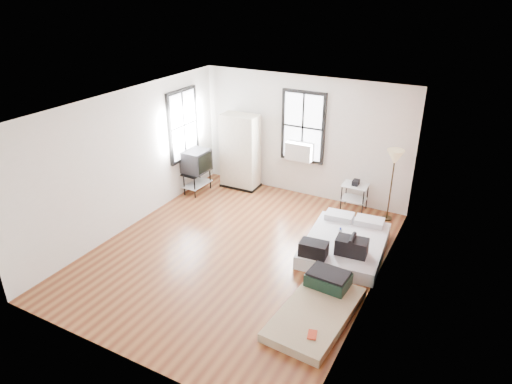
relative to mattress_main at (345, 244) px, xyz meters
The scene contains 8 objects.
ground 2.01m from the mattress_main, 150.79° to the right, with size 6.00×6.00×0.00m, color #5B2A18.
room_shell 2.27m from the mattress_main, 157.95° to the right, with size 5.02×6.02×2.80m.
mattress_main is the anchor object (origin of this frame).
mattress_bare 1.84m from the mattress_main, 84.04° to the right, with size 1.07×1.87×0.39m.
wardrobe 3.70m from the mattress_main, 152.48° to the left, with size 0.93×0.55×1.82m.
side_table 1.81m from the mattress_main, 101.70° to the left, with size 0.56×0.45×0.72m.
floor_lamp 2.08m from the mattress_main, 76.46° to the left, with size 0.33×0.33×1.56m.
tv_stand 4.11m from the mattress_main, 167.12° to the left, with size 0.55×0.76×1.05m.
Camera 1 is at (3.73, -6.27, 4.68)m, focal length 32.00 mm.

